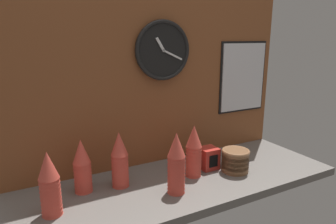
% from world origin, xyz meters
% --- Properties ---
extents(ground_plane, '(1.60, 0.56, 0.04)m').
position_xyz_m(ground_plane, '(0.00, 0.00, -0.02)').
color(ground_plane, slate).
extents(wall_tiled_back, '(1.60, 0.03, 1.05)m').
position_xyz_m(wall_tiled_back, '(0.00, 0.27, 0.53)').
color(wall_tiled_back, brown).
rests_on(wall_tiled_back, ground_plane).
extents(cup_stack_center_left, '(0.08, 0.08, 0.26)m').
position_xyz_m(cup_stack_center_left, '(-0.28, 0.07, 0.13)').
color(cup_stack_center_left, '#DB4C3D').
rests_on(cup_stack_center_left, ground_plane).
extents(cup_stack_center, '(0.08, 0.08, 0.28)m').
position_xyz_m(cup_stack_center, '(-0.08, -0.11, 0.14)').
color(cup_stack_center, '#DB4C3D').
rests_on(cup_stack_center, ground_plane).
extents(cup_stack_left, '(0.08, 0.08, 0.25)m').
position_xyz_m(cup_stack_left, '(-0.44, 0.10, 0.12)').
color(cup_stack_left, '#DB4C3D').
rests_on(cup_stack_left, ground_plane).
extents(cup_stack_center_right, '(0.08, 0.08, 0.26)m').
position_xyz_m(cup_stack_center_right, '(0.08, -0.00, 0.13)').
color(cup_stack_center_right, '#DB4C3D').
rests_on(cup_stack_center_right, ground_plane).
extents(cup_stack_far_left, '(0.08, 0.08, 0.26)m').
position_xyz_m(cup_stack_far_left, '(-0.60, -0.03, 0.13)').
color(cup_stack_far_left, '#DB4C3D').
rests_on(cup_stack_far_left, ground_plane).
extents(bowl_stack_right, '(0.14, 0.14, 0.12)m').
position_xyz_m(bowl_stack_right, '(0.30, -0.06, 0.06)').
color(bowl_stack_right, brown).
rests_on(bowl_stack_right, ground_plane).
extents(wall_clock, '(0.31, 0.03, 0.31)m').
position_xyz_m(wall_clock, '(0.03, 0.23, 0.61)').
color(wall_clock, black).
extents(menu_board, '(0.35, 0.01, 0.43)m').
position_xyz_m(menu_board, '(0.59, 0.24, 0.44)').
color(menu_board, black).
extents(napkin_dispenser, '(0.09, 0.09, 0.11)m').
position_xyz_m(napkin_dispenser, '(0.20, 0.04, 0.06)').
color(napkin_dispenser, red).
rests_on(napkin_dispenser, ground_plane).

